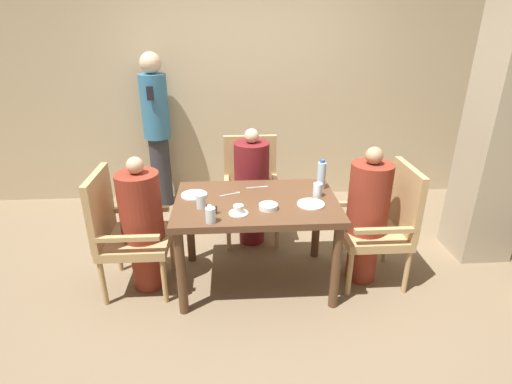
% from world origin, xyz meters
% --- Properties ---
extents(ground_plane, '(16.00, 16.00, 0.00)m').
position_xyz_m(ground_plane, '(0.00, 0.00, 0.00)').
color(ground_plane, '#7A664C').
extents(wall_back, '(8.00, 0.06, 2.80)m').
position_xyz_m(wall_back, '(0.00, 1.82, 1.40)').
color(wall_back, tan).
rests_on(wall_back, ground_plane).
extents(pillar_stone, '(0.45, 0.45, 2.70)m').
position_xyz_m(pillar_stone, '(2.05, 0.36, 1.35)').
color(pillar_stone, tan).
rests_on(pillar_stone, ground_plane).
extents(dining_table, '(1.23, 0.82, 0.73)m').
position_xyz_m(dining_table, '(0.00, 0.00, 0.63)').
color(dining_table, brown).
rests_on(dining_table, ground_plane).
extents(chair_left_side, '(0.52, 0.51, 0.97)m').
position_xyz_m(chair_left_side, '(-1.02, 0.00, 0.52)').
color(chair_left_side, tan).
rests_on(chair_left_side, ground_plane).
extents(diner_in_left_chair, '(0.32, 0.32, 1.10)m').
position_xyz_m(diner_in_left_chair, '(-0.87, 0.00, 0.56)').
color(diner_in_left_chair, maroon).
rests_on(diner_in_left_chair, ground_plane).
extents(chair_far_side, '(0.51, 0.52, 0.97)m').
position_xyz_m(chair_far_side, '(0.00, 0.81, 0.52)').
color(chair_far_side, tan).
rests_on(chair_far_side, ground_plane).
extents(diner_in_far_chair, '(0.32, 0.32, 1.12)m').
position_xyz_m(diner_in_far_chair, '(-0.00, 0.67, 0.57)').
color(diner_in_far_chair, maroon).
rests_on(diner_in_far_chair, ground_plane).
extents(chair_right_side, '(0.52, 0.51, 0.97)m').
position_xyz_m(chair_right_side, '(1.02, 0.00, 0.52)').
color(chair_right_side, tan).
rests_on(chair_right_side, ground_plane).
extents(diner_in_right_chair, '(0.32, 0.32, 1.14)m').
position_xyz_m(diner_in_right_chair, '(0.87, 0.00, 0.58)').
color(diner_in_right_chair, maroon).
rests_on(diner_in_right_chair, ground_plane).
extents(standing_host, '(0.29, 0.32, 1.70)m').
position_xyz_m(standing_host, '(-0.99, 1.59, 0.91)').
color(standing_host, '#2D2D33').
rests_on(standing_host, ground_plane).
extents(plate_main_left, '(0.20, 0.20, 0.01)m').
position_xyz_m(plate_main_left, '(-0.48, 0.12, 0.74)').
color(plate_main_left, white).
rests_on(plate_main_left, dining_table).
extents(plate_main_right, '(0.20, 0.20, 0.01)m').
position_xyz_m(plate_main_right, '(0.40, -0.11, 0.74)').
color(plate_main_right, white).
rests_on(plate_main_right, dining_table).
extents(teacup_with_saucer, '(0.14, 0.14, 0.06)m').
position_xyz_m(teacup_with_saucer, '(-0.14, -0.22, 0.76)').
color(teacup_with_saucer, white).
rests_on(teacup_with_saucer, dining_table).
extents(bowl_small, '(0.14, 0.14, 0.04)m').
position_xyz_m(bowl_small, '(0.08, -0.16, 0.75)').
color(bowl_small, white).
rests_on(bowl_small, dining_table).
extents(water_bottle, '(0.07, 0.07, 0.24)m').
position_xyz_m(water_bottle, '(0.54, 0.20, 0.85)').
color(water_bottle, silver).
rests_on(water_bottle, dining_table).
extents(glass_tall_near, '(0.07, 0.07, 0.11)m').
position_xyz_m(glass_tall_near, '(-0.41, -0.11, 0.79)').
color(glass_tall_near, silver).
rests_on(glass_tall_near, dining_table).
extents(glass_tall_mid, '(0.07, 0.07, 0.11)m').
position_xyz_m(glass_tall_mid, '(-0.33, -0.34, 0.79)').
color(glass_tall_mid, silver).
rests_on(glass_tall_mid, dining_table).
extents(glass_tall_far, '(0.07, 0.07, 0.11)m').
position_xyz_m(glass_tall_far, '(0.48, 0.04, 0.79)').
color(glass_tall_far, silver).
rests_on(glass_tall_far, dining_table).
extents(salt_shaker, '(0.03, 0.03, 0.07)m').
position_xyz_m(salt_shaker, '(-0.34, -0.21, 0.77)').
color(salt_shaker, white).
rests_on(salt_shaker, dining_table).
extents(pepper_shaker, '(0.03, 0.03, 0.06)m').
position_xyz_m(pepper_shaker, '(-0.30, -0.21, 0.77)').
color(pepper_shaker, '#4C3D2D').
rests_on(pepper_shaker, dining_table).
extents(fork_beside_plate, '(0.16, 0.08, 0.00)m').
position_xyz_m(fork_beside_plate, '(-0.18, 0.13, 0.74)').
color(fork_beside_plate, silver).
rests_on(fork_beside_plate, dining_table).
extents(knife_beside_plate, '(0.18, 0.04, 0.00)m').
position_xyz_m(knife_beside_plate, '(0.03, 0.25, 0.74)').
color(knife_beside_plate, silver).
rests_on(knife_beside_plate, dining_table).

